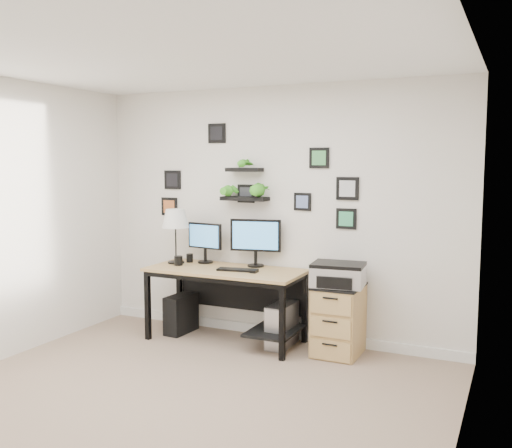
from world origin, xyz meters
The scene contains 14 objects.
room centered at (0.00, 1.98, 0.05)m, with size 4.00×4.00×4.00m.
desk centered at (-0.35, 1.67, 0.63)m, with size 1.60×0.70×0.75m.
monitor_left centered at (-0.74, 1.84, 1.00)m, with size 0.42×0.18×0.43m.
monitor_right centered at (-0.16, 1.87, 1.04)m, with size 0.53×0.20×0.49m.
keyboard centered at (-0.22, 1.59, 0.76)m, with size 0.41×0.13×0.02m, color black.
mouse centered at (-0.03, 1.57, 0.76)m, with size 0.06×0.10×0.03m, color black.
table_lamp centered at (-1.02, 1.70, 1.22)m, with size 0.28×0.28×0.58m.
mug centered at (-0.92, 1.60, 0.80)m, with size 0.09×0.09×0.10m, color black.
pen_cup centered at (-0.91, 1.80, 0.80)m, with size 0.07×0.07×0.09m, color black.
pc_tower_black centered at (-0.96, 1.68, 0.20)m, with size 0.18×0.41×0.41m, color black.
pc_tower_grey centered at (0.21, 1.71, 0.21)m, with size 0.20×0.44×0.43m.
file_cabinet centered at (0.78, 1.72, 0.34)m, with size 0.43×0.53×0.67m.
printer centered at (0.79, 1.69, 0.78)m, with size 0.51×0.43×0.22m.
wall_decor centered at (-0.25, 1.93, 1.63)m, with size 2.27×0.18×1.06m.
Camera 1 is at (2.31, -3.40, 1.83)m, focal length 40.00 mm.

